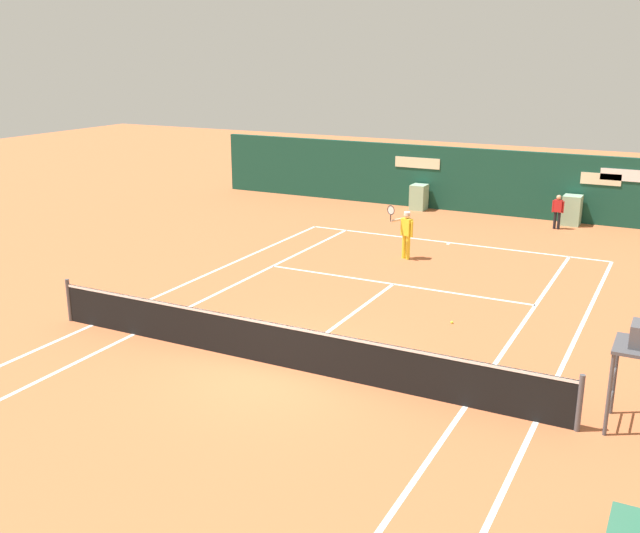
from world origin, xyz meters
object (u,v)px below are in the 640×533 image
at_px(ball_kid_centre_post, 558,210).
at_px(tennis_ball_near_service_line, 452,322).
at_px(player_on_baseline, 406,230).
at_px(player_bench, 636,531).

height_order(ball_kid_centre_post, tennis_ball_near_service_line, ball_kid_centre_post).
relative_size(player_on_baseline, ball_kid_centre_post, 1.38).
bearing_deg(player_bench, player_on_baseline, 32.36).
bearing_deg(tennis_ball_near_service_line, ball_kid_centre_post, 87.65).
relative_size(player_bench, ball_kid_centre_post, 0.97).
height_order(player_bench, ball_kid_centre_post, ball_kid_centre_post).
height_order(player_bench, tennis_ball_near_service_line, player_bench).
bearing_deg(tennis_ball_near_service_line, player_on_baseline, 122.10).
height_order(player_on_baseline, tennis_ball_near_service_line, player_on_baseline).
relative_size(player_on_baseline, tennis_ball_near_service_line, 26.19).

